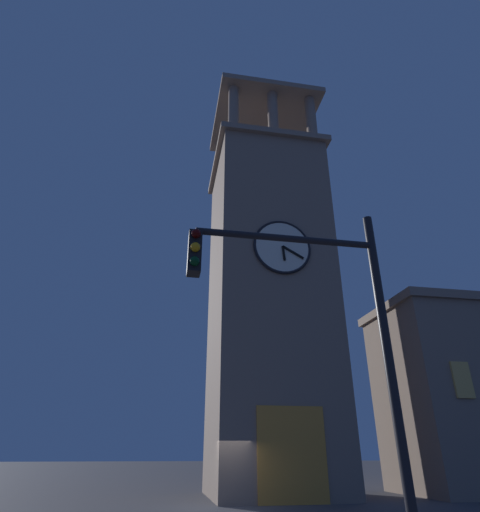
# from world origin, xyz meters

# --- Properties ---
(ground_plane) EXTENTS (200.00, 200.00, 0.00)m
(ground_plane) POSITION_xyz_m (0.00, 0.00, 0.00)
(ground_plane) COLOR #424247
(clocktower) EXTENTS (7.19, 7.57, 27.11)m
(clocktower) POSITION_xyz_m (-3.11, -3.95, 10.79)
(clocktower) COLOR gray
(clocktower) RESTS_ON ground_plane
(traffic_signal_mid) EXTENTS (3.39, 0.41, 6.02)m
(traffic_signal_mid) POSITION_xyz_m (0.27, 13.11, 3.91)
(traffic_signal_mid) COLOR black
(traffic_signal_mid) RESTS_ON ground_plane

